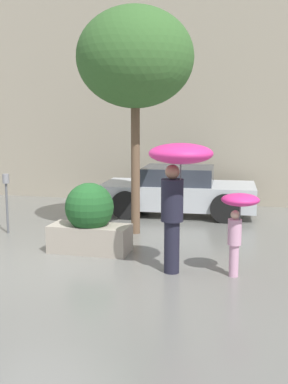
# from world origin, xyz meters

# --- Properties ---
(ground_plane) EXTENTS (40.00, 40.00, 0.00)m
(ground_plane) POSITION_xyz_m (0.00, 0.00, 0.00)
(ground_plane) COLOR slate
(building_facade) EXTENTS (18.00, 0.30, 6.00)m
(building_facade) POSITION_xyz_m (0.00, 6.50, 3.00)
(building_facade) COLOR #9E937F
(building_facade) RESTS_ON ground
(planter_box) EXTENTS (1.48, 0.90, 1.30)m
(planter_box) POSITION_xyz_m (0.44, 0.88, 0.61)
(planter_box) COLOR #9E9384
(planter_box) RESTS_ON ground
(person_adult) EXTENTS (1.00, 1.00, 2.09)m
(person_adult) POSITION_xyz_m (2.24, 0.02, 1.62)
(person_adult) COLOR #1E1E2D
(person_adult) RESTS_ON ground
(person_child) EXTENTS (0.58, 0.58, 1.33)m
(person_child) POSITION_xyz_m (3.17, 0.09, 1.01)
(person_child) COLOR #D199B7
(person_child) RESTS_ON ground
(parked_car_near) EXTENTS (4.00, 2.23, 1.22)m
(parked_car_near) POSITION_xyz_m (1.38, 4.81, 0.58)
(parked_car_near) COLOR #B7BCC1
(parked_car_near) RESTS_ON ground
(street_tree) EXTENTS (2.41, 2.41, 4.71)m
(street_tree) POSITION_xyz_m (0.88, 2.48, 3.66)
(street_tree) COLOR brown
(street_tree) RESTS_ON ground
(parking_meter) EXTENTS (0.14, 0.14, 1.29)m
(parking_meter) POSITION_xyz_m (-1.80, 1.80, 0.92)
(parking_meter) COLOR #595B60
(parking_meter) RESTS_ON ground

